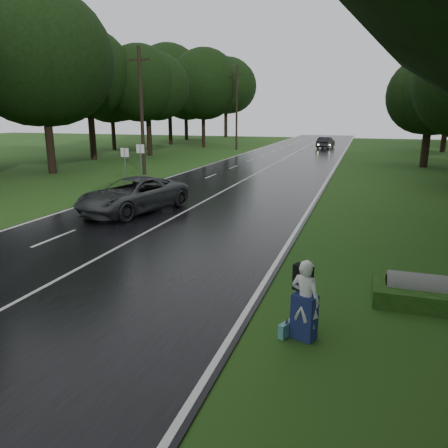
{
  "coord_description": "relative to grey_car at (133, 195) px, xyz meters",
  "views": [
    {
      "loc": [
        8.26,
        -11.03,
        4.75
      ],
      "look_at": [
        3.89,
        2.28,
        1.1
      ],
      "focal_mm": 34.01,
      "sensor_mm": 36.0,
      "label": 1
    }
  ],
  "objects": [
    {
      "name": "road",
      "position": [
        2.41,
        12.9,
        -0.85
      ],
      "size": [
        12.0,
        140.0,
        0.04
      ],
      "primitive_type": "cube",
      "color": "black",
      "rests_on": "ground"
    },
    {
      "name": "far_car",
      "position": [
        5.35,
        44.15,
        -0.06
      ],
      "size": [
        2.27,
        4.89,
        1.55
      ],
      "primitive_type": "imported",
      "rotation": [
        0.0,
        0.0,
        3.01
      ],
      "color": "black",
      "rests_on": "road"
    },
    {
      "name": "suitcase",
      "position": [
        9.35,
        -9.69,
        -0.71
      ],
      "size": [
        0.31,
        0.48,
        0.33
      ],
      "primitive_type": "cube",
      "rotation": [
        0.0,
        0.0,
        5.85
      ],
      "color": "teal",
      "rests_on": "ground"
    },
    {
      "name": "culvert",
      "position": [
        12.26,
        -6.87,
        -0.87
      ],
      "size": [
        1.54,
        0.77,
        0.77
      ],
      "primitive_type": "cylinder",
      "rotation": [
        0.0,
        1.57,
        0.0
      ],
      "color": "slate",
      "rests_on": "ground"
    },
    {
      "name": "tree_right_f",
      "position": [
        20.13,
        42.63,
        -0.87
      ],
      "size": [
        9.1,
        9.1,
        14.22
      ],
      "primitive_type": null,
      "color": "black",
      "rests_on": "ground"
    },
    {
      "name": "road_sign_b",
      "position": [
        -4.79,
        9.49,
        -0.87
      ],
      "size": [
        0.63,
        0.1,
        2.61
      ],
      "primitive_type": null,
      "color": "white",
      "rests_on": "ground"
    },
    {
      "name": "tree_left_d",
      "position": [
        -13.59,
        10.56,
        -0.87
      ],
      "size": [
        9.7,
        9.7,
        15.15
      ],
      "primitive_type": null,
      "color": "black",
      "rests_on": "ground"
    },
    {
      "name": "utility_pole_mid",
      "position": [
        -6.09,
        12.31,
        -0.87
      ],
      "size": [
        1.8,
        0.28,
        9.69
      ],
      "primitive_type": null,
      "color": "black",
      "rests_on": "ground"
    },
    {
      "name": "tree_left_f",
      "position": [
        -11.89,
        40.97,
        -0.87
      ],
      "size": [
        9.83,
        9.83,
        15.36
      ],
      "primitive_type": null,
      "color": "black",
      "rests_on": "ground"
    },
    {
      "name": "lane_center",
      "position": [
        2.41,
        12.9,
        -0.83
      ],
      "size": [
        0.12,
        140.0,
        0.01
      ],
      "primitive_type": "cube",
      "color": "silver",
      "rests_on": "road"
    },
    {
      "name": "tree_left_e",
      "position": [
        -13.26,
        26.86,
        -0.87
      ],
      "size": [
        9.34,
        9.34,
        14.59
      ],
      "primitive_type": null,
      "color": "black",
      "rests_on": "ground"
    },
    {
      "name": "tree_right_e",
      "position": [
        15.91,
        24.7,
        -0.87
      ],
      "size": [
        7.24,
        7.24,
        11.31
      ],
      "primitive_type": null,
      "color": "black",
      "rests_on": "ground"
    },
    {
      "name": "ground",
      "position": [
        2.41,
        -7.1,
        -0.87
      ],
      "size": [
        160.0,
        160.0,
        0.0
      ],
      "primitive_type": "plane",
      "color": "#234715",
      "rests_on": "ground"
    },
    {
      "name": "grey_car",
      "position": [
        0.0,
        0.0,
        0.0
      ],
      "size": [
        4.28,
        6.52,
        1.67
      ],
      "primitive_type": "imported",
      "rotation": [
        0.0,
        0.0,
        6.01
      ],
      "color": "#444748",
      "rests_on": "road"
    },
    {
      "name": "utility_pole_far",
      "position": [
        -6.09,
        38.32,
        -0.87
      ],
      "size": [
        1.8,
        0.28,
        10.83
      ],
      "primitive_type": null,
      "color": "black",
      "rests_on": "ground"
    },
    {
      "name": "road_sign_a",
      "position": [
        -4.79,
        7.34,
        -0.87
      ],
      "size": [
        0.6,
        0.1,
        2.51
      ],
      "primitive_type": null,
      "color": "white",
      "rests_on": "ground"
    },
    {
      "name": "hitchhiker",
      "position": [
        9.71,
        -9.66,
        -0.04
      ],
      "size": [
        0.77,
        0.74,
        1.81
      ],
      "color": "silver",
      "rests_on": "ground"
    }
  ]
}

